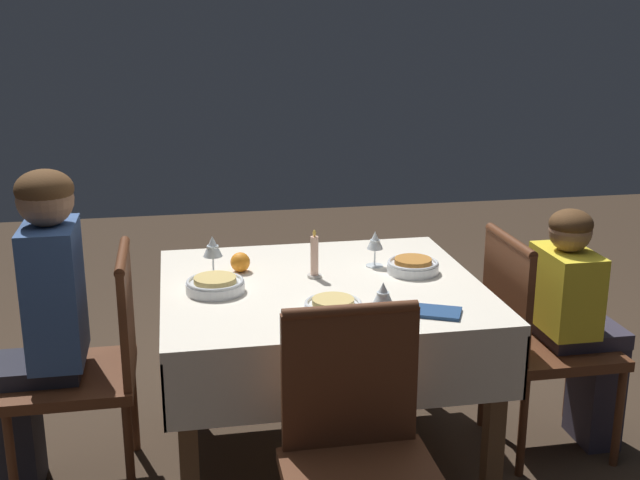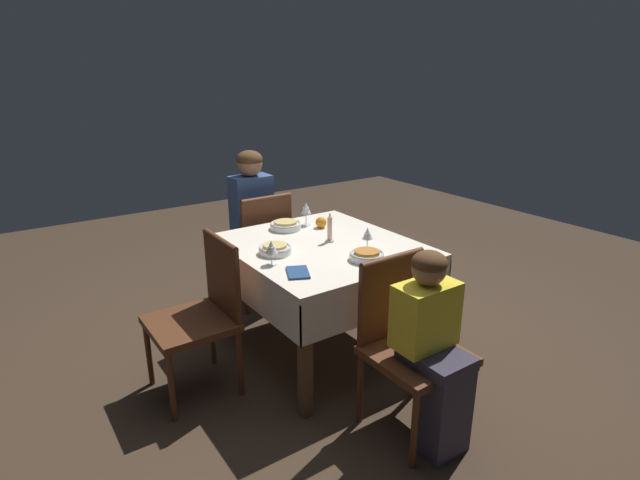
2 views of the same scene
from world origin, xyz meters
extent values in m
plane|color=#3D2D21|center=(0.00, 0.00, 0.00)|extent=(8.00, 8.00, 0.00)
cube|color=silver|center=(0.00, 0.00, 0.70)|extent=(1.16, 1.05, 0.04)
cube|color=silver|center=(0.00, 0.52, 0.57)|extent=(1.16, 0.01, 0.22)
cube|color=silver|center=(0.00, -0.52, 0.57)|extent=(1.16, 0.01, 0.22)
cube|color=silver|center=(0.57, 0.00, 0.57)|extent=(0.01, 1.05, 0.22)
cube|color=silver|center=(-0.57, 0.00, 0.57)|extent=(0.01, 1.05, 0.22)
cube|color=brown|center=(0.51, 0.45, 0.34)|extent=(0.06, 0.06, 0.69)
cube|color=brown|center=(-0.51, 0.45, 0.34)|extent=(0.06, 0.06, 0.69)
cube|color=brown|center=(0.51, -0.45, 0.34)|extent=(0.06, 0.06, 0.69)
cube|color=brown|center=(-0.51, -0.45, 0.34)|extent=(0.06, 0.06, 0.69)
cube|color=#562D19|center=(0.90, -0.01, 0.42)|extent=(0.44, 0.44, 0.04)
cube|color=#562D19|center=(0.70, -0.01, 0.65)|extent=(0.03, 0.40, 0.42)
cylinder|color=#562D19|center=(0.70, -0.01, 0.86)|extent=(0.04, 0.39, 0.04)
cylinder|color=#562D19|center=(1.10, -0.20, 0.20)|extent=(0.03, 0.03, 0.40)
cylinder|color=#562D19|center=(1.10, 0.19, 0.20)|extent=(0.03, 0.03, 0.40)
cylinder|color=#562D19|center=(0.71, -0.20, 0.20)|extent=(0.03, 0.03, 0.40)
cylinder|color=#562D19|center=(0.71, 0.19, 0.20)|extent=(0.03, 0.03, 0.40)
cube|color=#562D19|center=(-0.90, 0.06, 0.42)|extent=(0.44, 0.44, 0.04)
cube|color=#562D19|center=(-0.70, 0.06, 0.65)|extent=(0.03, 0.40, 0.42)
cylinder|color=#562D19|center=(-0.70, 0.06, 0.86)|extent=(0.04, 0.39, 0.04)
cylinder|color=#562D19|center=(-1.10, 0.25, 0.20)|extent=(0.03, 0.03, 0.40)
cylinder|color=#562D19|center=(-1.10, -0.13, 0.20)|extent=(0.03, 0.03, 0.40)
cylinder|color=#562D19|center=(-0.71, 0.25, 0.20)|extent=(0.03, 0.03, 0.40)
cylinder|color=#562D19|center=(-0.71, -0.13, 0.20)|extent=(0.03, 0.03, 0.40)
cube|color=#562D19|center=(0.04, 0.64, 0.65)|extent=(0.40, 0.03, 0.42)
cylinder|color=#562D19|center=(0.04, 0.64, 0.86)|extent=(0.39, 0.04, 0.04)
cube|color=#282833|center=(1.11, -0.01, 0.22)|extent=(0.14, 0.22, 0.44)
cube|color=#282833|center=(1.02, -0.01, 0.47)|extent=(0.31, 0.24, 0.06)
cube|color=#38568E|center=(0.94, -0.01, 0.74)|extent=(0.18, 0.30, 0.49)
sphere|color=#9E7051|center=(0.94, -0.01, 1.08)|extent=(0.19, 0.19, 0.19)
ellipsoid|color=brown|center=(0.94, -0.01, 1.11)|extent=(0.19, 0.19, 0.13)
cube|color=#383342|center=(-1.11, 0.06, 0.22)|extent=(0.14, 0.22, 0.44)
cube|color=#383342|center=(-1.02, 0.06, 0.47)|extent=(0.31, 0.24, 0.06)
cube|color=yellow|center=(-0.94, 0.06, 0.66)|extent=(0.18, 0.30, 0.31)
sphere|color=#9E7051|center=(-0.94, 0.06, 0.89)|extent=(0.16, 0.16, 0.16)
ellipsoid|color=brown|center=(-0.94, 0.06, 0.92)|extent=(0.16, 0.16, 0.11)
cylinder|color=silver|center=(0.39, 0.02, 0.74)|extent=(0.21, 0.21, 0.04)
torus|color=silver|center=(0.39, 0.02, 0.76)|extent=(0.20, 0.20, 0.01)
cylinder|color=tan|center=(0.39, 0.02, 0.77)|extent=(0.15, 0.15, 0.02)
cylinder|color=white|center=(0.38, -0.14, 0.72)|extent=(0.07, 0.07, 0.00)
cylinder|color=white|center=(0.38, -0.14, 0.77)|extent=(0.01, 0.01, 0.08)
cone|color=white|center=(0.38, -0.14, 0.84)|extent=(0.07, 0.07, 0.08)
cylinder|color=white|center=(0.38, -0.14, 0.83)|extent=(0.04, 0.04, 0.04)
cylinder|color=silver|center=(-0.37, -0.06, 0.74)|extent=(0.20, 0.20, 0.04)
torus|color=silver|center=(-0.37, -0.06, 0.76)|extent=(0.19, 0.19, 0.01)
cylinder|color=#B2702D|center=(-0.37, -0.06, 0.77)|extent=(0.14, 0.14, 0.02)
cylinder|color=white|center=(-0.24, -0.16, 0.72)|extent=(0.07, 0.07, 0.00)
cylinder|color=white|center=(-0.24, -0.16, 0.76)|extent=(0.01, 0.01, 0.07)
cone|color=white|center=(-0.24, -0.16, 0.83)|extent=(0.06, 0.06, 0.07)
cylinder|color=white|center=(-0.24, -0.16, 0.81)|extent=(0.04, 0.04, 0.03)
cylinder|color=silver|center=(0.02, 0.31, 0.74)|extent=(0.19, 0.19, 0.04)
torus|color=silver|center=(0.02, 0.31, 0.76)|extent=(0.19, 0.19, 0.01)
cylinder|color=tan|center=(0.02, 0.31, 0.77)|extent=(0.14, 0.14, 0.02)
cylinder|color=white|center=(-0.12, 0.42, 0.72)|extent=(0.06, 0.06, 0.00)
cylinder|color=white|center=(-0.12, 0.42, 0.76)|extent=(0.01, 0.01, 0.06)
cone|color=white|center=(-0.12, 0.42, 0.83)|extent=(0.07, 0.07, 0.07)
cylinder|color=white|center=(-0.12, 0.42, 0.81)|extent=(0.04, 0.04, 0.03)
cylinder|color=beige|center=(0.01, -0.07, 0.73)|extent=(0.05, 0.05, 0.01)
cylinder|color=beige|center=(0.01, -0.07, 0.81)|extent=(0.03, 0.03, 0.15)
ellipsoid|color=#F9C64C|center=(0.01, -0.07, 0.89)|extent=(0.01, 0.01, 0.03)
sphere|color=orange|center=(0.28, -0.19, 0.76)|extent=(0.08, 0.08, 0.08)
cube|color=navy|center=(-0.31, 0.37, 0.73)|extent=(0.20, 0.17, 0.01)
camera|label=1|loc=(0.51, 2.72, 1.69)|focal=45.00mm
camera|label=2|loc=(-2.37, 1.65, 1.74)|focal=28.00mm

